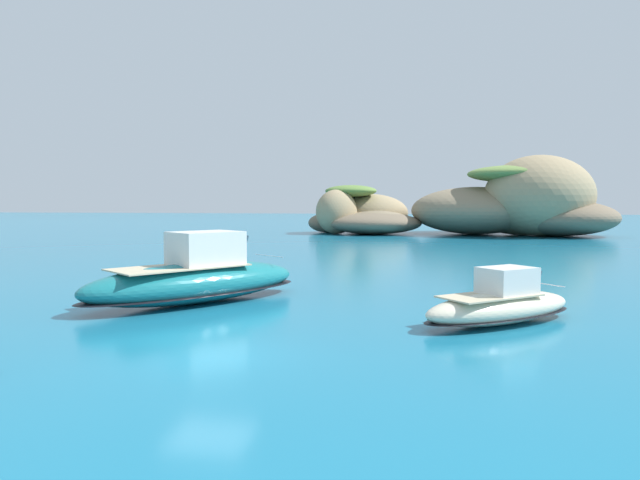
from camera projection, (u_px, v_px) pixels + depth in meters
The scene contains 5 objects.
ground_plane at pixel (209, 356), 17.06m from camera, with size 400.00×400.00×0.00m, color #197093.
islet_large at pixel (520, 205), 78.47m from camera, with size 32.20×24.36×10.83m.
islet_small at pixel (365, 216), 83.63m from camera, with size 17.67×17.46×7.00m.
motorboat_cream at pixel (501, 305), 21.60m from camera, with size 6.90×6.26×2.12m.
motorboat_teal at pixel (197, 279), 26.11m from camera, with size 9.26×10.76×3.23m.
Camera 1 is at (6.22, -15.94, 4.61)m, focal length 32.14 mm.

